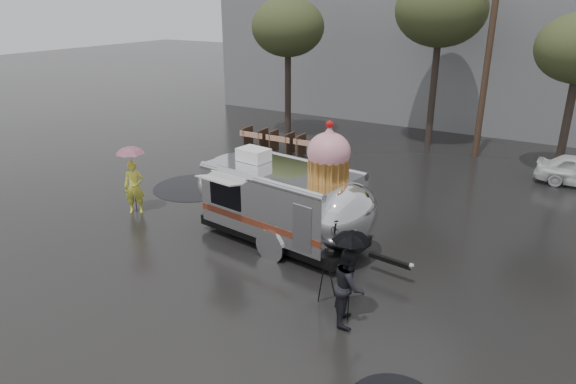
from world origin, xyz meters
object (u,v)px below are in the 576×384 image
Objects in this scene: person_left at (134,187)px; tripod at (330,273)px; airstream_trailer at (285,198)px; person_right at (349,286)px.

tripod is at bearing -49.08° from person_left.
airstream_trailer is 5.59m from person_left.
tripod is at bearing 33.99° from person_right.
tripod is (-0.71, 0.49, -0.11)m from person_right.
person_left is at bearing -165.37° from airstream_trailer.
person_left is 8.33m from tripod.
person_right is (8.88, -2.10, 0.01)m from person_left.
airstream_trailer is 3.55m from tripod.
airstream_trailer is 5.32× the size of tripod.
person_right is (3.36, -2.78, -0.49)m from airstream_trailer.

